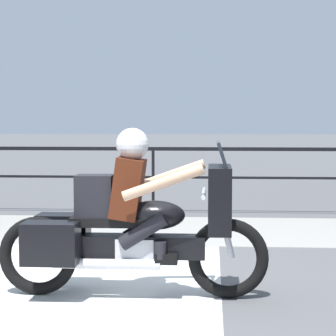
% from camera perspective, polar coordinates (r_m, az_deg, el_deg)
% --- Properties ---
extents(ground_plane, '(120.00, 120.00, 0.00)m').
position_cam_1_polar(ground_plane, '(6.16, -5.54, -10.73)').
color(ground_plane, '#565659').
extents(sidewalk_band, '(44.00, 2.40, 0.01)m').
position_cam_1_polar(sidewalk_band, '(9.46, -2.17, -5.37)').
color(sidewalk_band, '#99968E').
rests_on(sidewalk_band, ground).
extents(crosswalk_band, '(3.44, 6.00, 0.01)m').
position_cam_1_polar(crosswalk_band, '(6.11, -11.96, -10.90)').
color(crosswalk_band, silver).
rests_on(crosswalk_band, ground).
extents(fence_railing, '(36.00, 0.05, 1.12)m').
position_cam_1_polar(fence_railing, '(10.92, -1.31, 0.60)').
color(fence_railing, black).
rests_on(fence_railing, ground).
extents(motorcycle, '(2.44, 0.76, 1.52)m').
position_cam_1_polar(motorcycle, '(5.87, -3.22, -4.77)').
color(motorcycle, black).
rests_on(motorcycle, ground).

